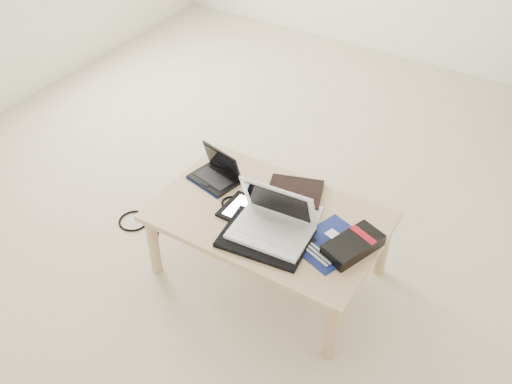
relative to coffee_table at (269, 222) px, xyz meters
The scene contains 13 objects.
ground 0.90m from the coffee_table, 124.13° to the left, with size 4.00×4.00×0.00m, color beige.
coffee_table is the anchor object (origin of this frame).
book 0.21m from the coffee_table, 79.76° to the left, with size 0.33×0.30×0.03m.
netbook 0.39m from the coffee_table, 165.95° to the left, with size 0.28×0.23×0.17m.
tablet 0.11m from the coffee_table, 152.15° to the right, with size 0.27×0.21×0.01m.
remote 0.22m from the coffee_table, 15.79° to the left, with size 0.09×0.22×0.02m.
neoprene_sleeve 0.18m from the coffee_table, 64.81° to the right, with size 0.40×0.29×0.02m, color black.
white_laptop 0.17m from the coffee_table, 51.15° to the right, with size 0.38×0.28×0.25m.
motherboard 0.35m from the coffee_table, ahead, with size 0.34×0.38×0.01m.
gpu_box 0.45m from the coffee_table, ahead, with size 0.23×0.31×0.06m.
cable_coil 0.21m from the coffee_table, behind, with size 0.10×0.10×0.01m, color black.
floor_cable_coil 0.92m from the coffee_table, behind, with size 0.17×0.17×0.01m, color black.
floor_cable_trail 0.80m from the coffee_table, behind, with size 0.01×0.01×0.35m, color black.
Camera 1 is at (1.47, -2.45, 2.26)m, focal length 40.00 mm.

